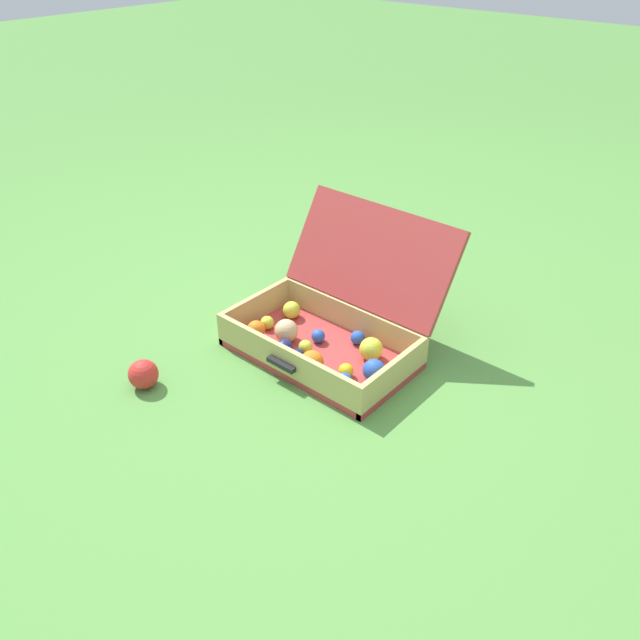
% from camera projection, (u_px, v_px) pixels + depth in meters
% --- Properties ---
extents(ground_plane, '(16.00, 16.00, 0.00)m').
position_uv_depth(ground_plane, '(311.00, 348.00, 2.24)').
color(ground_plane, '#569342').
extents(open_suitcase, '(0.62, 0.57, 0.43)m').
position_uv_depth(open_suitcase, '(332.00, 324.00, 2.19)').
color(open_suitcase, '#B23838').
rests_on(open_suitcase, ground).
extents(stray_ball_on_grass, '(0.09, 0.09, 0.09)m').
position_uv_depth(stray_ball_on_grass, '(143.00, 374.00, 2.04)').
color(stray_ball_on_grass, red).
rests_on(stray_ball_on_grass, ground).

